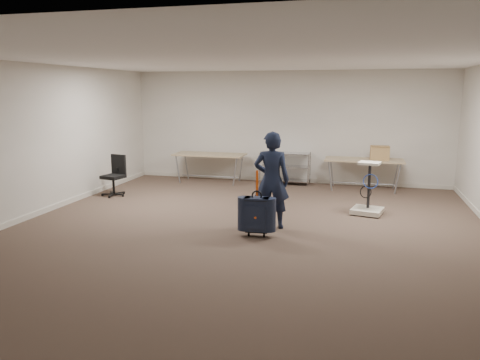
# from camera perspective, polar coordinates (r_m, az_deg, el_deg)

# --- Properties ---
(ground) EXTENTS (9.00, 9.00, 0.00)m
(ground) POSITION_cam_1_polar(r_m,az_deg,el_deg) (7.82, 0.55, -6.31)
(ground) COLOR #48382C
(ground) RESTS_ON ground
(room_shell) EXTENTS (8.00, 9.00, 9.00)m
(room_shell) POSITION_cam_1_polar(r_m,az_deg,el_deg) (9.10, 2.66, -3.52)
(room_shell) COLOR beige
(room_shell) RESTS_ON ground
(folding_table_left) EXTENTS (1.80, 0.75, 0.73)m
(folding_table_left) POSITION_cam_1_polar(r_m,az_deg,el_deg) (11.91, -3.73, 2.96)
(folding_table_left) COLOR #8D7456
(folding_table_left) RESTS_ON ground
(folding_table_right) EXTENTS (1.80, 0.75, 0.73)m
(folding_table_right) POSITION_cam_1_polar(r_m,az_deg,el_deg) (11.32, 14.88, 2.21)
(folding_table_right) COLOR #8D7456
(folding_table_right) RESTS_ON ground
(wire_shelf) EXTENTS (1.22, 0.47, 0.80)m
(wire_shelf) POSITION_cam_1_polar(r_m,az_deg,el_deg) (11.74, 5.52, 1.65)
(wire_shelf) COLOR #BABCC1
(wire_shelf) RESTS_ON ground
(person) EXTENTS (0.64, 0.45, 1.65)m
(person) POSITION_cam_1_polar(r_m,az_deg,el_deg) (7.88, 3.87, -0.01)
(person) COLOR black
(person) RESTS_ON ground
(suitcase) EXTENTS (0.41, 0.25, 1.08)m
(suitcase) POSITION_cam_1_polar(r_m,az_deg,el_deg) (7.47, 2.04, -4.21)
(suitcase) COLOR black
(suitcase) RESTS_ON ground
(office_chair) EXTENTS (0.55, 0.55, 0.90)m
(office_chair) POSITION_cam_1_polar(r_m,az_deg,el_deg) (10.80, -15.03, -0.39)
(office_chair) COLOR black
(office_chair) RESTS_ON ground
(equipment_cart) EXTENTS (0.65, 0.65, 1.00)m
(equipment_cart) POSITION_cam_1_polar(r_m,az_deg,el_deg) (9.17, 15.30, -2.43)
(equipment_cart) COLOR beige
(equipment_cart) RESTS_ON ground
(cardboard_box) EXTENTS (0.43, 0.33, 0.32)m
(cardboard_box) POSITION_cam_1_polar(r_m,az_deg,el_deg) (11.32, 16.66, 3.20)
(cardboard_box) COLOR #9F724A
(cardboard_box) RESTS_ON folding_table_right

